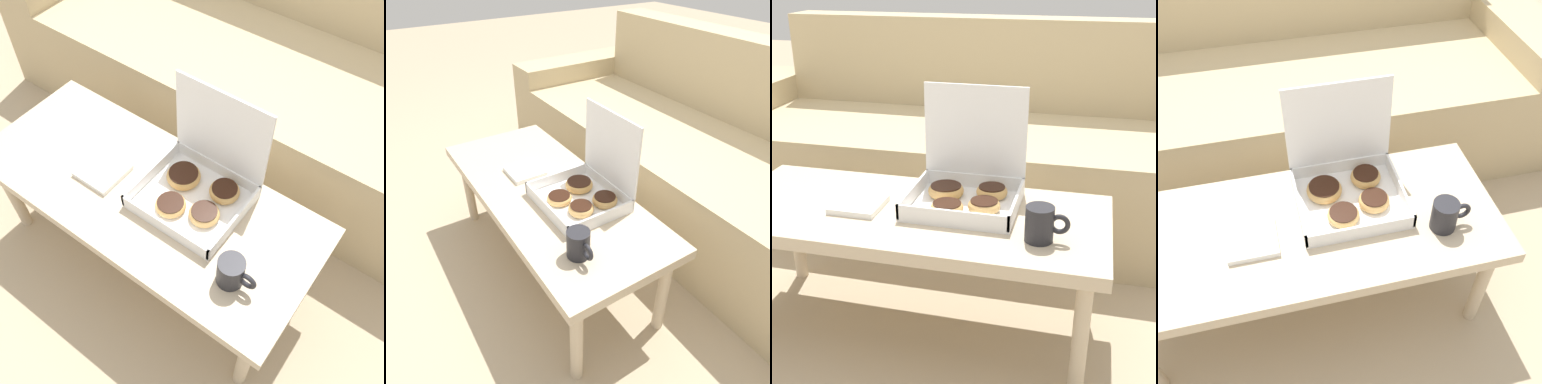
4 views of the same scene
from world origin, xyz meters
TOP-DOWN VIEW (x-y plane):
  - ground_plane at (0.00, 0.00)m, footprint 12.00×12.00m
  - couch at (0.00, 0.84)m, footprint 2.50×0.88m
  - coffee_table at (0.00, -0.07)m, footprint 1.17×0.50m
  - pastry_box at (0.15, 0.02)m, footprint 0.33×0.30m
  - coffee_mug at (0.40, -0.17)m, footprint 0.12×0.08m
  - napkin_stack at (-0.16, -0.10)m, footprint 0.14×0.14m

SIDE VIEW (x-z plane):
  - ground_plane at x=0.00m, z-range 0.00..0.00m
  - couch at x=0.00m, z-range -0.14..0.74m
  - coffee_table at x=0.00m, z-range 0.17..0.60m
  - napkin_stack at x=-0.16m, z-range 0.43..0.45m
  - coffee_mug at x=0.40m, z-range 0.43..0.53m
  - pastry_box at x=0.15m, z-range 0.31..0.66m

